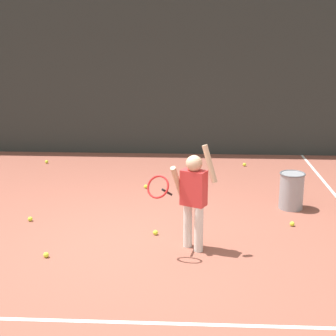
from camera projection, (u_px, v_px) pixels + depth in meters
name	position (u px, v px, depth m)	size (l,w,h in m)	color
ground_plane	(139.00, 241.00, 6.52)	(20.00, 20.00, 0.00)	brown
court_line_baseline	(118.00, 322.00, 4.74)	(9.00, 0.05, 0.00)	white
back_fence_windscreen	(162.00, 72.00, 10.61)	(12.78, 0.08, 3.54)	#282D2B
fence_post_1	(17.00, 67.00, 10.80)	(0.09, 0.09, 3.69)	slate
fence_post_2	(162.00, 68.00, 10.64)	(0.09, 0.09, 3.69)	slate
fence_post_3	(311.00, 68.00, 10.49)	(0.09, 0.09, 3.69)	slate
tennis_player	(192.00, 194.00, 6.11)	(0.87, 0.55, 1.35)	silver
ball_hopper	(291.00, 190.00, 7.64)	(0.38, 0.38, 0.56)	gray
tennis_ball_0	(292.00, 224.00, 7.02)	(0.07, 0.07, 0.07)	#CCE033
tennis_ball_1	(155.00, 233.00, 6.72)	(0.07, 0.07, 0.07)	#CCE033
tennis_ball_3	(46.00, 255.00, 6.06)	(0.07, 0.07, 0.07)	#CCE033
tennis_ball_4	(30.00, 219.00, 7.19)	(0.07, 0.07, 0.07)	#CCE033
tennis_ball_6	(47.00, 162.00, 10.25)	(0.07, 0.07, 0.07)	#CCE033
tennis_ball_7	(146.00, 187.00, 8.66)	(0.07, 0.07, 0.07)	#CCE033
tennis_ball_8	(244.00, 165.00, 10.04)	(0.07, 0.07, 0.07)	#CCE033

